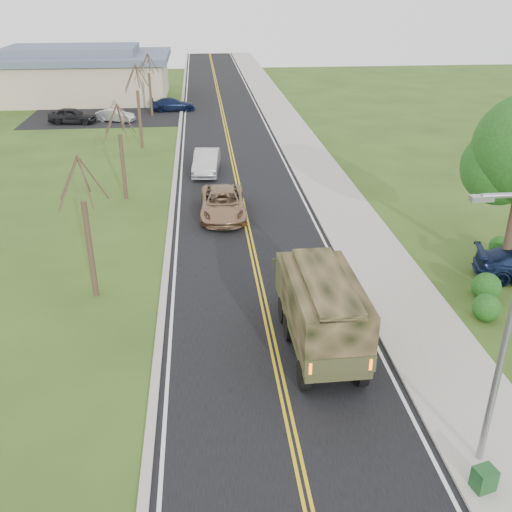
{
  "coord_description": "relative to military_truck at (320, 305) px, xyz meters",
  "views": [
    {
      "loc": [
        -2.31,
        -11.63,
        11.98
      ],
      "look_at": [
        -0.24,
        9.39,
        1.8
      ],
      "focal_mm": 40.0,
      "sensor_mm": 36.0,
      "label": 1
    }
  ],
  "objects": [
    {
      "name": "sidewalk_right",
      "position": [
        4.3,
        34.77,
        -1.76
      ],
      "size": [
        3.2,
        120.0,
        0.1
      ],
      "primitive_type": "cube",
      "color": "#9E998E",
      "rests_on": "ground"
    },
    {
      "name": "commercial_building",
      "position": [
        -17.59,
        50.74,
        0.87
      ],
      "size": [
        25.5,
        21.5,
        5.65
      ],
      "color": "tan",
      "rests_on": "ground"
    },
    {
      "name": "suv_champagne",
      "position": [
        -2.83,
        13.33,
        -1.06
      ],
      "size": [
        2.6,
        5.44,
        1.5
      ],
      "primitive_type": "imported",
      "rotation": [
        0.0,
        0.0,
        -0.02
      ],
      "color": "#916F52",
      "rests_on": "ground"
    },
    {
      "name": "utility_box_far",
      "position": [
        3.0,
        -6.75,
        -1.39
      ],
      "size": [
        0.65,
        0.57,
        0.65
      ],
      "primitive_type": "cube",
      "rotation": [
        0.0,
        0.0,
        0.25
      ],
      "color": "#18441D",
      "rests_on": "sidewalk_right"
    },
    {
      "name": "curb_left",
      "position": [
        -5.75,
        34.77,
        -1.76
      ],
      "size": [
        0.3,
        120.0,
        0.1
      ],
      "primitive_type": "cube",
      "color": "#9E998E",
      "rests_on": "ground"
    },
    {
      "name": "bare_tree_b",
      "position": [
        -8.61,
        16.77,
        0.66
      ],
      "size": [
        1.83,
        2.14,
        5.73
      ],
      "color": "#38281C",
      "rests_on": "ground"
    },
    {
      "name": "lot_car_dark",
      "position": [
        -15.74,
        37.98,
        -1.08
      ],
      "size": [
        4.51,
        2.26,
        1.48
      ],
      "primitive_type": "imported",
      "rotation": [
        0.0,
        0.0,
        1.45
      ],
      "color": "black",
      "rests_on": "ground"
    },
    {
      "name": "lot_car_navy",
      "position": [
        -6.6,
        43.0,
        -1.16
      ],
      "size": [
        4.61,
        2.19,
        1.3
      ],
      "primitive_type": "imported",
      "rotation": [
        0.0,
        0.0,
        1.65
      ],
      "color": "black",
      "rests_on": "ground"
    },
    {
      "name": "road",
      "position": [
        -1.6,
        34.77,
        -1.81
      ],
      "size": [
        8.0,
        120.0,
        0.01
      ],
      "primitive_type": "cube",
      "color": "black",
      "rests_on": "ground"
    },
    {
      "name": "bare_tree_a",
      "position": [
        -8.61,
        4.77,
        0.81
      ],
      "size": [
        1.93,
        2.26,
        6.08
      ],
      "color": "#38281C",
      "rests_on": "ground"
    },
    {
      "name": "curb_right",
      "position": [
        2.55,
        34.77,
        -1.75
      ],
      "size": [
        0.3,
        120.0,
        0.12
      ],
      "primitive_type": "cube",
      "color": "#9E998E",
      "rests_on": "ground"
    },
    {
      "name": "bare_tree_c",
      "position": [
        -8.61,
        28.77,
        0.96
      ],
      "size": [
        2.04,
        2.39,
        6.42
      ],
      "color": "#38281C",
      "rests_on": "ground"
    },
    {
      "name": "lot_car_silver",
      "position": [
        -11.86,
        38.45,
        -1.21
      ],
      "size": [
        3.85,
        2.47,
        1.2
      ],
      "primitive_type": "imported",
      "rotation": [
        0.0,
        0.0,
        1.21
      ],
      "color": "#BBBBC0",
      "rests_on": "ground"
    },
    {
      "name": "ground",
      "position": [
        -1.6,
        -5.23,
        -1.81
      ],
      "size": [
        160.0,
        160.0,
        0.0
      ],
      "primitive_type": "plane",
      "color": "#2D4517",
      "rests_on": "ground"
    },
    {
      "name": "military_truck",
      "position": [
        0.0,
        0.0,
        0.0
      ],
      "size": [
        2.33,
        6.39,
        3.16
      ],
      "rotation": [
        0.0,
        0.0,
        0.02
      ],
      "color": "black",
      "rests_on": "ground"
    },
    {
      "name": "bare_tree_d",
      "position": [
        -8.61,
        40.77,
        0.74
      ],
      "size": [
        1.88,
        2.2,
        5.91
      ],
      "color": "#38281C",
      "rests_on": "ground"
    },
    {
      "name": "sedan_silver",
      "position": [
        -3.59,
        21.48,
        -1.04
      ],
      "size": [
        2.08,
        4.84,
        1.55
      ],
      "primitive_type": "imported",
      "rotation": [
        0.0,
        0.0,
        -0.09
      ],
      "color": "#B8B8BD",
      "rests_on": "ground"
    },
    {
      "name": "street_light",
      "position": [
        3.3,
        -5.73,
        2.62
      ],
      "size": [
        1.65,
        0.22,
        8.0
      ],
      "color": "gray",
      "rests_on": "ground"
    }
  ]
}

